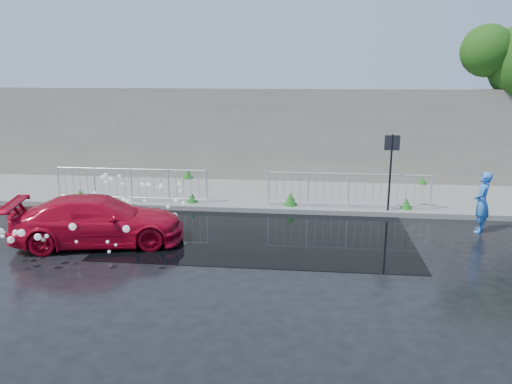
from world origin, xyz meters
The scene contains 12 objects.
ground centered at (0.00, 0.00, 0.00)m, with size 90.00×90.00×0.00m, color black.
pavement centered at (0.00, 5.00, 0.07)m, with size 30.00×4.00×0.15m, color #60615C.
curb centered at (0.00, 3.00, 0.08)m, with size 30.00×0.25×0.16m, color #60615C.
retaining_wall centered at (0.00, 7.20, 1.90)m, with size 30.00×0.60×3.50m, color #6C645B.
puddle centered at (0.50, 1.00, 0.01)m, with size 8.00×5.00×0.01m, color black.
sign_post centered at (4.20, 3.10, 1.72)m, with size 0.45×0.06×2.50m.
railing_left centered at (-4.00, 3.35, 0.74)m, with size 5.05×0.05×1.10m.
railing_right centered at (3.00, 3.35, 0.74)m, with size 5.05×0.05×1.10m.
weeds centered at (-0.29, 4.47, 0.33)m, with size 12.17×3.93×0.42m.
water_spray centered at (-3.95, 0.54, 0.68)m, with size 3.63×5.58×1.07m.
red_car centered at (-3.56, -0.27, 0.62)m, with size 1.74×4.29×1.24m, color #AB061F.
person centered at (6.50, 1.80, 0.84)m, with size 0.61×0.40×1.68m, color blue.
Camera 1 is at (1.78, -11.96, 4.45)m, focal length 35.00 mm.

